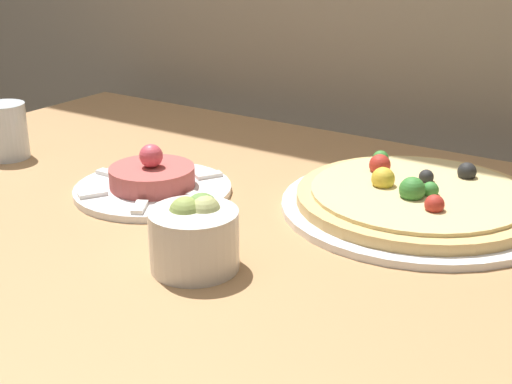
{
  "coord_description": "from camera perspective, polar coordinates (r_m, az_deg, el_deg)",
  "views": [
    {
      "loc": [
        0.52,
        -0.28,
        1.12
      ],
      "look_at": [
        0.04,
        0.44,
        0.79
      ],
      "focal_mm": 50.0,
      "sensor_mm": 36.0,
      "label": 1
    }
  ],
  "objects": [
    {
      "name": "tartare_plate",
      "position": [
        1.04,
        -8.28,
        0.76
      ],
      "size": [
        0.23,
        0.23,
        0.07
      ],
      "color": "white",
      "rests_on": "dining_table"
    },
    {
      "name": "small_bowl",
      "position": [
        0.8,
        -4.95,
        -3.33
      ],
      "size": [
        0.1,
        0.1,
        0.08
      ],
      "color": "silver",
      "rests_on": "dining_table"
    },
    {
      "name": "drinking_glass",
      "position": [
        1.24,
        -19.38,
        4.63
      ],
      "size": [
        0.07,
        0.07,
        0.09
      ],
      "color": "silver",
      "rests_on": "dining_table"
    },
    {
      "name": "dining_table",
      "position": [
        1.0,
        -2.16,
        -6.76
      ],
      "size": [
        1.32,
        0.87,
        0.75
      ],
      "color": "#AD7F51",
      "rests_on": "ground_plane"
    },
    {
      "name": "pizza_plate",
      "position": [
        0.99,
        12.72,
        -0.59
      ],
      "size": [
        0.37,
        0.37,
        0.06
      ],
      "color": "white",
      "rests_on": "dining_table"
    }
  ]
}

